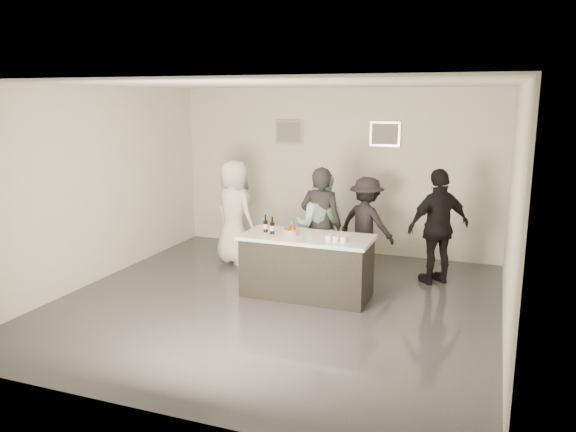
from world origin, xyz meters
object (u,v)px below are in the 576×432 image
(bar_counter, at_px, (307,266))
(person_guest_back, at_px, (366,223))
(cake, at_px, (290,232))
(beer_bottle_a, at_px, (266,223))
(person_main_blue, at_px, (320,226))
(person_main_black, at_px, (321,225))
(person_guest_left, at_px, (234,212))
(beer_bottle_b, at_px, (272,225))
(person_guest_right, at_px, (439,227))

(bar_counter, bearing_deg, person_guest_back, 72.68)
(cake, height_order, beer_bottle_a, beer_bottle_a)
(person_main_blue, bearing_deg, bar_counter, 86.63)
(person_main_blue, bearing_deg, beer_bottle_a, 48.12)
(cake, relative_size, person_main_black, 0.12)
(cake, xyz_separation_m, person_guest_back, (0.74, 1.63, -0.16))
(bar_counter, bearing_deg, person_main_blue, 94.72)
(person_main_black, distance_m, person_guest_left, 1.76)
(cake, height_order, beer_bottle_b, beer_bottle_b)
(beer_bottle_b, bearing_deg, person_guest_right, 31.32)
(person_guest_left, bearing_deg, beer_bottle_a, 158.50)
(person_main_blue, height_order, person_guest_left, person_guest_left)
(person_main_black, relative_size, person_guest_left, 1.01)
(person_guest_right, relative_size, person_guest_back, 1.15)
(cake, height_order, person_main_black, person_main_black)
(beer_bottle_a, height_order, beer_bottle_b, same)
(person_guest_left, bearing_deg, person_guest_back, -143.04)
(person_main_blue, bearing_deg, beer_bottle_b, 56.80)
(person_guest_back, bearing_deg, beer_bottle_a, 74.33)
(person_main_blue, bearing_deg, cake, 70.93)
(bar_counter, relative_size, person_main_black, 1.03)
(person_main_black, relative_size, person_guest_right, 1.01)
(bar_counter, bearing_deg, beer_bottle_b, -171.47)
(cake, height_order, person_guest_left, person_guest_left)
(person_main_black, bearing_deg, beer_bottle_b, 58.89)
(person_main_black, bearing_deg, person_guest_left, -14.22)
(bar_counter, relative_size, person_main_blue, 1.10)
(beer_bottle_b, bearing_deg, person_guest_back, 59.08)
(person_guest_left, bearing_deg, beer_bottle_b, 160.12)
(person_main_black, xyz_separation_m, person_guest_right, (1.71, 0.55, -0.01))
(beer_bottle_b, distance_m, person_guest_right, 2.58)
(beer_bottle_b, relative_size, person_main_black, 0.14)
(beer_bottle_b, relative_size, person_main_blue, 0.15)
(person_guest_left, bearing_deg, person_guest_right, -152.48)
(person_guest_right, bearing_deg, beer_bottle_a, -11.31)
(cake, xyz_separation_m, beer_bottle_a, (-0.40, 0.03, 0.09))
(cake, bearing_deg, bar_counter, 7.12)
(person_guest_left, xyz_separation_m, person_guest_right, (3.42, 0.10, -0.00))
(beer_bottle_b, height_order, person_main_blue, person_main_blue)
(person_guest_left, xyz_separation_m, person_guest_back, (2.22, 0.43, -0.12))
(cake, bearing_deg, person_guest_back, 65.58)
(beer_bottle_a, xyz_separation_m, person_guest_left, (-1.08, 1.17, -0.13))
(bar_counter, relative_size, cake, 8.38)
(person_guest_right, bearing_deg, bar_counter, -3.05)
(bar_counter, bearing_deg, person_main_black, 91.22)
(cake, xyz_separation_m, beer_bottle_b, (-0.26, -0.05, 0.09))
(beer_bottle_b, bearing_deg, person_main_black, 58.22)
(cake, xyz_separation_m, person_guest_right, (1.94, 1.30, -0.04))
(person_guest_right, bearing_deg, person_main_black, -21.92)
(bar_counter, height_order, person_guest_right, person_guest_right)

